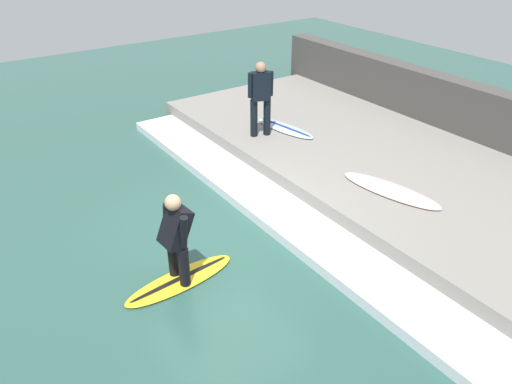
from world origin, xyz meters
name	(u,v)px	position (x,y,z in m)	size (l,w,h in m)	color
ground_plane	(227,238)	(0.00, 0.00, 0.00)	(28.00, 28.00, 0.00)	#2D564C
concrete_ledge	(384,168)	(3.83, 0.00, 0.22)	(4.40, 11.23, 0.44)	gray
back_wall	(463,117)	(6.28, 0.00, 0.78)	(0.50, 11.80, 1.56)	#474442
wave_foam_crest	(280,213)	(1.13, 0.00, 0.09)	(0.99, 10.67, 0.18)	silver
surfboard_riding	(180,280)	(-1.18, -0.57, 0.03)	(1.85, 0.64, 0.07)	yellow
surfer_riding	(176,234)	(-1.18, -0.57, 0.86)	(0.48, 0.65, 1.44)	black
surfer_waiting_near	(261,95)	(2.42, 2.44, 1.37)	(0.54, 0.37, 1.65)	black
surfboard_waiting_near	(285,128)	(3.07, 2.37, 0.47)	(0.73, 1.71, 0.07)	silver
surfboard_spare	(390,190)	(2.86, -0.99, 0.47)	(0.95, 2.02, 0.06)	beige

